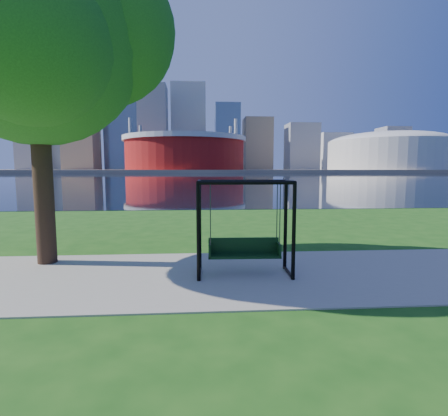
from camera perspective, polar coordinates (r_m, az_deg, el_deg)
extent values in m
plane|color=#1E5114|center=(8.33, -0.61, -9.97)|extent=(900.00, 900.00, 0.00)
cube|color=#9E937F|center=(7.84, -0.38, -10.89)|extent=(120.00, 4.00, 0.03)
cube|color=black|center=(110.00, -3.83, 5.13)|extent=(900.00, 180.00, 0.02)
cube|color=#937F60|center=(313.98, -4.00, 6.10)|extent=(900.00, 228.00, 2.00)
cylinder|color=maroon|center=(243.40, -6.38, 8.83)|extent=(80.00, 80.00, 22.00)
cylinder|color=silver|center=(244.00, -6.41, 11.06)|extent=(83.00, 83.00, 3.00)
cylinder|color=silver|center=(263.48, 1.05, 9.76)|extent=(2.00, 2.00, 32.00)
cylinder|color=silver|center=(265.85, -13.43, 9.56)|extent=(2.00, 2.00, 32.00)
cylinder|color=silver|center=(228.50, -14.99, 10.07)|extent=(2.00, 2.00, 32.00)
cylinder|color=silver|center=(225.74, 1.92, 10.33)|extent=(2.00, 2.00, 32.00)
cylinder|color=beige|center=(278.36, 25.31, 7.74)|extent=(84.00, 84.00, 20.00)
ellipsoid|color=beige|center=(278.82, 25.40, 9.59)|extent=(84.00, 84.00, 15.12)
cube|color=gray|center=(348.59, -28.17, 10.66)|extent=(28.00, 28.00, 62.00)
cube|color=#998466|center=(326.59, -22.43, 13.57)|extent=(26.00, 26.00, 88.00)
cube|color=slate|center=(343.41, -16.20, 14.00)|extent=(30.00, 24.00, 95.00)
cube|color=gray|center=(317.47, -11.47, 12.68)|extent=(24.00, 24.00, 72.00)
cube|color=silver|center=(345.39, -5.77, 12.92)|extent=(32.00, 28.00, 80.00)
cube|color=slate|center=(320.28, 0.52, 11.49)|extent=(22.00, 22.00, 58.00)
cube|color=#998466|center=(338.40, 5.47, 10.34)|extent=(26.00, 26.00, 48.00)
cube|color=gray|center=(337.43, 12.56, 9.72)|extent=(28.00, 24.00, 42.00)
cube|color=silver|center=(373.84, 17.40, 8.78)|extent=(30.00, 26.00, 36.00)
cube|color=gray|center=(377.30, 25.70, 8.72)|extent=(24.00, 24.00, 40.00)
cube|color=#998466|center=(410.75, 29.53, 7.72)|extent=(26.00, 26.00, 32.00)
sphere|color=#998466|center=(336.25, -22.79, 21.61)|extent=(10.00, 10.00, 10.00)
cylinder|color=black|center=(7.20, -4.20, -4.12)|extent=(0.08, 0.08, 2.07)
cylinder|color=black|center=(7.40, 11.33, -3.94)|extent=(0.08, 0.08, 2.07)
cylinder|color=black|center=(8.00, -4.01, -3.07)|extent=(0.08, 0.08, 2.07)
cylinder|color=black|center=(8.18, 10.00, -2.93)|extent=(0.08, 0.08, 2.07)
cylinder|color=black|center=(7.12, 3.74, 4.15)|extent=(1.98, 0.14, 0.08)
cylinder|color=black|center=(7.93, 3.12, 4.38)|extent=(1.98, 0.14, 0.08)
cylinder|color=black|center=(7.49, -4.16, 4.25)|extent=(0.11, 0.81, 0.08)
cylinder|color=black|center=(7.82, -4.04, -10.53)|extent=(0.09, 0.81, 0.06)
cylinder|color=black|center=(7.69, 10.79, 4.21)|extent=(0.11, 0.81, 0.08)
cylinder|color=black|center=(8.01, 10.49, -10.21)|extent=(0.09, 0.81, 0.06)
cube|color=black|center=(7.75, 3.33, -7.78)|extent=(1.59, 0.45, 0.05)
cube|color=black|center=(7.88, 3.21, -6.07)|extent=(1.57, 0.09, 0.34)
cube|color=black|center=(7.69, -2.35, -6.93)|extent=(0.06, 0.41, 0.31)
cube|color=black|center=(7.83, 8.91, -6.75)|extent=(0.06, 0.41, 0.31)
cylinder|color=#36363B|center=(7.38, -2.24, -1.20)|extent=(0.02, 0.02, 1.30)
cylinder|color=#36363B|center=(7.53, 9.13, -1.13)|extent=(0.02, 0.02, 1.30)
cylinder|color=#36363B|center=(7.71, -2.24, -0.88)|extent=(0.02, 0.02, 1.30)
cylinder|color=#36363B|center=(7.85, 8.65, -0.81)|extent=(0.02, 0.02, 1.30)
cylinder|color=black|center=(9.57, -27.51, 5.27)|extent=(0.46, 0.46, 4.56)
sphere|color=#265F1C|center=(10.04, -28.49, 23.28)|extent=(4.97, 4.97, 4.97)
sphere|color=#265F1C|center=(10.32, -19.47, 25.61)|extent=(3.73, 3.73, 3.73)
sphere|color=#265F1C|center=(8.73, -28.94, 22.42)|extent=(3.32, 3.32, 3.32)
sphere|color=#265F1C|center=(11.62, -29.03, 25.07)|extent=(3.52, 3.52, 3.52)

